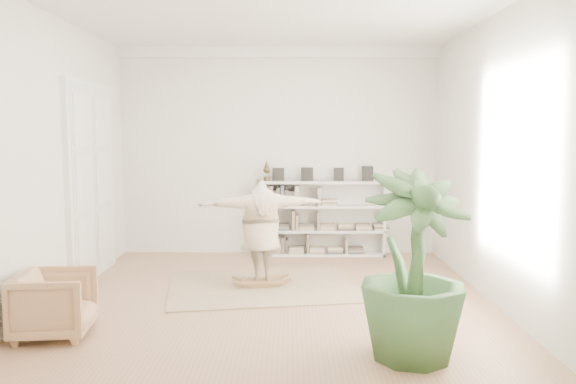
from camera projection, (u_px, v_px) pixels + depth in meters
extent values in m
plane|color=#906B4A|center=(273.00, 303.00, 7.05)|extent=(6.00, 6.00, 0.00)
plane|color=silver|center=(278.00, 152.00, 9.84)|extent=(5.50, 0.00, 5.50)
plane|color=silver|center=(258.00, 180.00, 3.87)|extent=(5.50, 0.00, 5.50)
plane|color=silver|center=(49.00, 160.00, 6.87)|extent=(0.00, 6.00, 6.00)
plane|color=silver|center=(498.00, 160.00, 6.84)|extent=(0.00, 6.00, 6.00)
plane|color=white|center=(272.00, 9.00, 6.67)|extent=(6.00, 6.00, 0.00)
cube|color=white|center=(278.00, 52.00, 9.60)|extent=(5.50, 0.12, 0.18)
cube|color=white|center=(91.00, 183.00, 8.21)|extent=(0.08, 1.78, 2.92)
cube|color=silver|center=(82.00, 185.00, 7.81)|extent=(0.06, 0.78, 2.80)
cube|color=silver|center=(102.00, 181.00, 8.61)|extent=(0.06, 0.78, 2.80)
cube|color=silver|center=(259.00, 218.00, 9.77)|extent=(0.04, 0.35, 1.30)
cube|color=silver|center=(383.00, 218.00, 9.76)|extent=(0.04, 0.35, 1.30)
cube|color=silver|center=(321.00, 217.00, 9.92)|extent=(2.20, 0.04, 1.30)
cube|color=silver|center=(321.00, 254.00, 9.83)|extent=(2.20, 0.35, 0.04)
cube|color=silver|center=(321.00, 231.00, 9.79)|extent=(2.20, 0.35, 0.04)
cube|color=silver|center=(321.00, 206.00, 9.74)|extent=(2.20, 0.35, 0.04)
cube|color=silver|center=(322.00, 182.00, 9.70)|extent=(2.20, 0.35, 0.04)
cube|color=black|center=(278.00, 174.00, 9.74)|extent=(0.18, 0.07, 0.24)
cube|color=black|center=(307.00, 174.00, 9.73)|extent=(0.18, 0.07, 0.24)
cube|color=black|center=(339.00, 174.00, 9.73)|extent=(0.18, 0.07, 0.24)
cube|color=black|center=(368.00, 174.00, 9.73)|extent=(0.18, 0.07, 0.24)
imported|color=tan|center=(55.00, 304.00, 5.86)|extent=(0.84, 0.82, 0.69)
cube|color=tan|center=(261.00, 286.00, 7.81)|extent=(2.79, 2.38, 0.02)
cube|color=brown|center=(261.00, 281.00, 7.80)|extent=(0.60, 0.41, 0.03)
cube|color=brown|center=(261.00, 283.00, 7.81)|extent=(0.38, 0.11, 0.04)
cube|color=brown|center=(261.00, 283.00, 7.81)|extent=(0.38, 0.11, 0.04)
cube|color=brown|center=(261.00, 281.00, 7.80)|extent=(0.22, 0.09, 0.11)
cube|color=brown|center=(261.00, 281.00, 7.80)|extent=(0.22, 0.09, 0.11)
imported|color=tan|center=(261.00, 227.00, 7.72)|extent=(1.77, 0.74, 1.39)
imported|color=#34572B|center=(413.00, 266.00, 5.22)|extent=(1.25, 1.25, 1.79)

